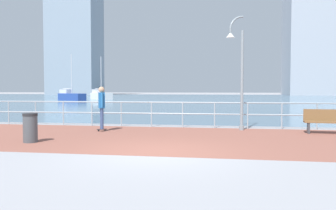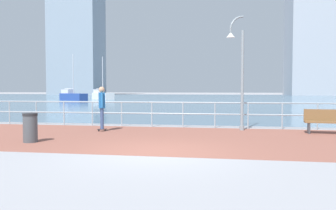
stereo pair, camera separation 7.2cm
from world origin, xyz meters
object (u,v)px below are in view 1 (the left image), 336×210
lamppost (238,67)px  sailboat_red (101,95)px  skateboarder (102,104)px  sailboat_yellow (71,96)px  trash_bin (30,128)px  park_bench (326,121)px

lamppost → sailboat_red: bearing=117.5°
skateboarder → sailboat_red: 42.90m
skateboarder → sailboat_yellow: (-17.40, 34.49, -0.43)m
sailboat_red → skateboarder: bearing=-69.6°
skateboarder → lamppost: bearing=12.5°
trash_bin → park_bench: 10.57m
skateboarder → sailboat_red: sailboat_red is taller
trash_bin → sailboat_red: bearing=107.6°
lamppost → trash_bin: 8.18m
lamppost → sailboat_yellow: sailboat_yellow is taller
trash_bin → park_bench: (9.88, 3.75, 0.01)m
trash_bin → sailboat_red: sailboat_red is taller
sailboat_yellow → sailboat_red: bearing=66.8°
trash_bin → sailboat_yellow: sailboat_yellow is taller
trash_bin → skateboarder: bearing=68.6°
trash_bin → sailboat_yellow: size_ratio=0.14×
park_bench → sailboat_yellow: size_ratio=0.24×
lamppost → trash_bin: (-6.62, -4.32, -2.11)m
skateboarder → sailboat_yellow: 38.63m
lamppost → skateboarder: size_ratio=2.61×
skateboarder → trash_bin: 3.41m
park_bench → sailboat_red: bearing=120.8°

